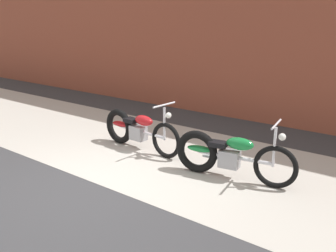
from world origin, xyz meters
The scene contains 5 objects.
ground_plane centered at (0.00, 0.00, 0.00)m, with size 80.00×80.00×0.00m, color #38383A.
sidewalk_slab centered at (0.00, 1.75, 0.00)m, with size 36.00×3.50×0.01m, color #B2ADA3.
brick_building_wall centered at (0.00, 5.20, 2.81)m, with size 36.00×0.50×5.62m, color brown.
motorcycle_red centered at (-0.64, 1.62, 0.40)m, with size 2.01×0.58×1.03m.
motorcycle_green centered at (1.47, 1.44, 0.40)m, with size 1.99×0.62×1.03m.
Camera 1 is at (4.13, -3.52, 2.49)m, focal length 39.33 mm.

